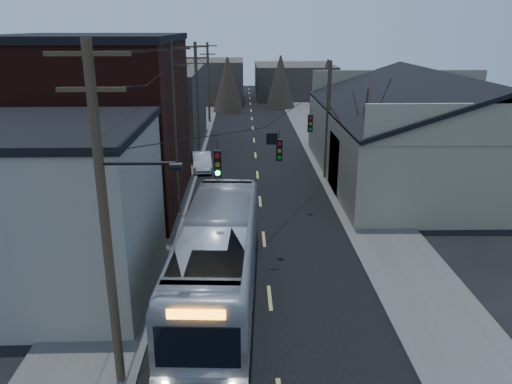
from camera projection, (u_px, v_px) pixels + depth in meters
road_surface at (256, 161)px, 41.61m from camera, size 9.00×110.00×0.02m
sidewalk_left at (178, 161)px, 41.43m from camera, size 4.00×110.00×0.12m
sidewalk_right at (334, 160)px, 41.75m from camera, size 4.00×110.00×0.12m
building_clapboard at (50, 213)px, 20.37m from camera, size 8.00×8.00×7.00m
building_brick at (96, 126)px, 30.30m from camera, size 10.00×12.00×10.00m
building_left_far at (152, 108)px, 45.96m from camera, size 9.00×14.00×7.00m
warehouse at (436, 142)px, 36.33m from camera, size 16.16×20.60×7.73m
building_far_left at (209, 81)px, 73.69m from camera, size 10.00×12.00×6.00m
building_far_right at (294, 80)px, 78.90m from camera, size 12.00×14.00×5.00m
bare_tree at (364, 146)px, 31.15m from camera, size 0.40×0.40×7.20m
utility_lines at (213, 114)px, 34.41m from camera, size 11.24×45.28×10.50m
bus at (218, 256)px, 20.54m from camera, size 3.58×12.75×3.51m
parked_car at (202, 162)px, 39.00m from camera, size 1.86×4.17×1.33m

